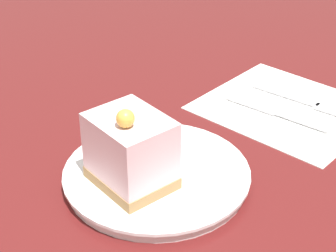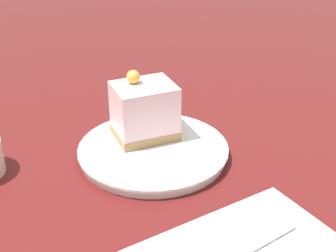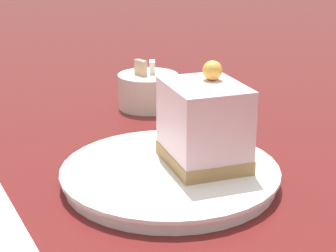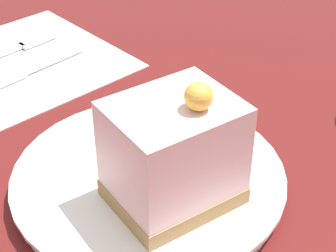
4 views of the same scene
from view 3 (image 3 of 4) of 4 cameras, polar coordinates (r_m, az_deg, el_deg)
ground_plane at (r=0.58m, az=1.73°, el=-6.01°), size 4.00×4.00×0.00m
plate at (r=0.58m, az=0.21°, el=-4.85°), size 0.23×0.23×0.02m
cake_slice at (r=0.58m, az=3.68°, el=0.21°), size 0.08×0.10×0.11m
sugar_bowl at (r=0.82m, az=-2.04°, el=3.64°), size 0.09×0.09×0.07m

